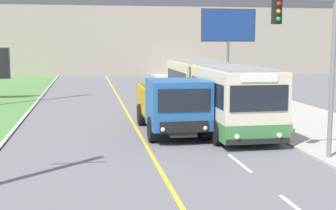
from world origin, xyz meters
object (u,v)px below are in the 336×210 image
(traffic_light_mast, at_px, (315,52))
(planter_round_second, at_px, (254,108))
(planter_round_near, at_px, (282,121))
(city_bus, at_px, (214,93))
(dump_truck, at_px, (174,107))
(billboard_large, at_px, (228,28))
(planter_round_third, at_px, (231,100))

(traffic_light_mast, height_order, planter_round_second, traffic_light_mast)
(planter_round_near, bearing_deg, city_bus, 128.02)
(planter_round_near, height_order, planter_round_second, planter_round_second)
(city_bus, bearing_deg, dump_truck, -132.73)
(dump_truck, xyz_separation_m, planter_round_near, (4.87, -0.25, -0.75))
(planter_round_near, bearing_deg, billboard_large, 79.45)
(planter_round_third, bearing_deg, planter_round_second, -88.60)
(planter_round_second, relative_size, planter_round_third, 1.07)
(city_bus, relative_size, planter_round_near, 12.36)
(planter_round_second, height_order, planter_round_third, planter_round_second)
(dump_truck, height_order, planter_round_second, dump_truck)
(traffic_light_mast, bearing_deg, billboard_large, 79.21)
(billboard_large, relative_size, planter_round_third, 6.52)
(city_bus, height_order, planter_round_near, city_bus)
(planter_round_second, bearing_deg, planter_round_third, 91.40)
(dump_truck, bearing_deg, planter_round_third, 56.21)
(dump_truck, relative_size, planter_round_third, 6.46)
(traffic_light_mast, bearing_deg, planter_round_second, 82.81)
(billboard_large, relative_size, planter_round_near, 6.84)
(traffic_light_mast, xyz_separation_m, billboard_large, (4.92, 25.79, 1.56))
(dump_truck, relative_size, planter_round_second, 6.06)
(city_bus, relative_size, planter_round_third, 11.79)
(dump_truck, relative_size, billboard_large, 0.99)
(planter_round_near, bearing_deg, planter_round_third, 90.12)
(city_bus, bearing_deg, billboard_large, 70.90)
(city_bus, height_order, billboard_large, billboard_large)
(billboard_large, xyz_separation_m, planter_round_second, (-3.85, -17.31, -4.68))
(planter_round_second, bearing_deg, traffic_light_mast, -97.19)
(planter_round_near, bearing_deg, planter_round_second, 88.83)
(planter_round_near, height_order, planter_round_third, planter_round_third)
(traffic_light_mast, relative_size, planter_round_third, 5.45)
(billboard_large, height_order, planter_round_third, billboard_large)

